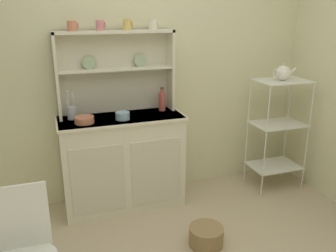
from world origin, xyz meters
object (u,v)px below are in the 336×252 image
jam_bottle (162,101)px  porcelain_teapot (283,73)px  floor_basket (206,236)px  hutch_shelf_unit (115,66)px  bowl_mixing_large (84,120)px  utensil_jar (72,112)px  wire_chair (23,246)px  hutch_cabinet (123,161)px  cup_terracotta_0 (72,26)px  bakers_rack (278,123)px

jam_bottle → porcelain_teapot: size_ratio=0.95×
floor_basket → hutch_shelf_unit: bearing=115.7°
bowl_mixing_large → utensil_jar: utensil_jar is taller
wire_chair → bowl_mixing_large: bowl_mixing_large is taller
hutch_cabinet → jam_bottle: bearing=12.0°
hutch_shelf_unit → utensil_jar: (-0.41, -0.09, -0.36)m
hutch_shelf_unit → jam_bottle: size_ratio=4.70×
bowl_mixing_large → floor_basket: bearing=-43.0°
bowl_mixing_large → utensil_jar: size_ratio=0.66×
jam_bottle → bowl_mixing_large: bearing=-167.6°
hutch_shelf_unit → wire_chair: (-0.79, -1.29, -0.76)m
bowl_mixing_large → utensil_jar: (-0.09, 0.15, 0.03)m
hutch_cabinet → floor_basket: 1.01m
hutch_shelf_unit → cup_terracotta_0: cup_terracotta_0 is taller
porcelain_teapot → bowl_mixing_large: bearing=178.2°
wire_chair → porcelain_teapot: 2.62m
hutch_shelf_unit → floor_basket: hutch_shelf_unit is taller
hutch_cabinet → porcelain_teapot: 1.71m
floor_basket → bowl_mixing_large: 1.35m
floor_basket → utensil_jar: bearing=134.6°
utensil_jar → floor_basket: bearing=-45.4°
hutch_shelf_unit → porcelain_teapot: hutch_shelf_unit is taller
floor_basket → bowl_mixing_large: bearing=137.0°
wire_chair → bowl_mixing_large: size_ratio=5.30×
bakers_rack → jam_bottle: size_ratio=5.10×
cup_terracotta_0 → utensil_jar: size_ratio=0.37×
hutch_shelf_unit → bowl_mixing_large: bearing=-143.4°
bakers_rack → utensil_jar: (-1.95, 0.21, 0.24)m
cup_terracotta_0 → bowl_mixing_large: size_ratio=0.56×
bowl_mixing_large → jam_bottle: (0.73, 0.16, 0.06)m
bakers_rack → floor_basket: bakers_rack is taller
floor_basket → utensil_jar: (-0.88, 0.89, 0.84)m
hutch_shelf_unit → utensil_jar: bearing=-167.9°
hutch_shelf_unit → utensil_jar: size_ratio=4.23×
floor_basket → bowl_mixing_large: (-0.79, 0.74, 0.81)m
cup_terracotta_0 → jam_bottle: 1.01m
cup_terracotta_0 → hutch_cabinet: bearing=-19.6°
hutch_shelf_unit → jam_bottle: hutch_shelf_unit is taller
bakers_rack → porcelain_teapot: 0.50m
cup_terracotta_0 → hutch_shelf_unit: bearing=7.0°
wire_chair → porcelain_teapot: bearing=49.1°
bakers_rack → utensil_jar: 1.97m
cup_terracotta_0 → jam_bottle: cup_terracotta_0 is taller
bakers_rack → bowl_mixing_large: bearing=178.2°
bakers_rack → cup_terracotta_0: 2.12m
hutch_cabinet → jam_bottle: 0.65m
wire_chair → cup_terracotta_0: size_ratio=9.40×
jam_bottle → porcelain_teapot: 1.18m
hutch_shelf_unit → wire_chair: 1.70m
bakers_rack → wire_chair: (-2.33, -0.99, -0.16)m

